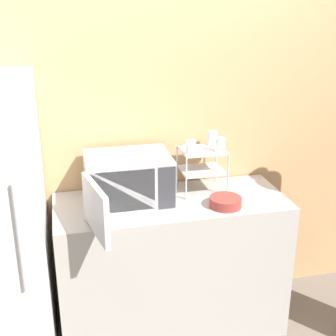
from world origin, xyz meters
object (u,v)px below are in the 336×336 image
(microwave, at_px, (127,180))
(bowl, at_px, (225,202))
(glass_front_left, at_px, (191,147))
(glass_back_right, at_px, (212,138))
(dish_rack, at_px, (202,161))
(glass_front_right, at_px, (220,145))

(microwave, bearing_deg, bowl, -18.59)
(glass_front_left, relative_size, glass_back_right, 1.00)
(glass_front_left, distance_m, glass_back_right, 0.25)
(dish_rack, distance_m, glass_front_right, 0.17)
(dish_rack, bearing_deg, microwave, -171.07)
(microwave, xyz_separation_m, bowl, (0.57, -0.19, -0.12))
(microwave, distance_m, glass_front_right, 0.62)
(glass_back_right, xyz_separation_m, glass_front_right, (0.00, -0.15, 0.00))
(microwave, height_order, dish_rack, microwave)
(glass_front_right, bearing_deg, glass_back_right, 90.08)
(glass_front_left, bearing_deg, dish_rack, 37.57)
(microwave, relative_size, glass_front_left, 8.62)
(microwave, distance_m, glass_front_left, 0.44)
(dish_rack, xyz_separation_m, bowl, (0.07, -0.27, -0.18))
(glass_back_right, bearing_deg, bowl, -93.75)
(microwave, bearing_deg, dish_rack, 8.93)
(microwave, distance_m, dish_rack, 0.51)
(glass_front_left, xyz_separation_m, glass_front_right, (0.19, 0.01, 0.00))
(microwave, height_order, bowl, microwave)
(glass_front_left, bearing_deg, glass_front_right, 1.54)
(glass_front_left, relative_size, bowl, 0.47)
(glass_back_right, bearing_deg, microwave, -164.91)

